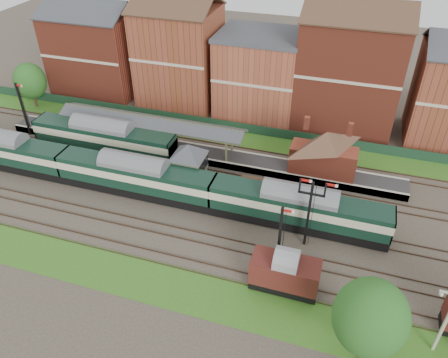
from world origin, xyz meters
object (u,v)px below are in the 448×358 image
(semaphore_bracket, at_px, (310,210))
(dmu_train, at_px, (135,176))
(signal_box, at_px, (189,165))
(goods_van_a, at_px, (285,273))
(platform_railcar, at_px, (104,138))

(semaphore_bracket, xyz_separation_m, dmu_train, (-20.54, 2.50, -2.05))
(signal_box, distance_m, goods_van_a, 18.70)
(dmu_train, height_order, goods_van_a, dmu_train)
(dmu_train, distance_m, goods_van_a, 21.57)
(dmu_train, bearing_deg, goods_van_a, -24.67)
(semaphore_bracket, bearing_deg, dmu_train, 173.06)
(dmu_train, xyz_separation_m, platform_railcar, (-7.87, 6.50, 0.08))
(semaphore_bracket, relative_size, goods_van_a, 1.32)
(semaphore_bracket, bearing_deg, signal_box, 159.08)
(goods_van_a, bearing_deg, dmu_train, 155.33)
(semaphore_bracket, distance_m, platform_railcar, 29.87)
(goods_van_a, bearing_deg, signal_box, 138.99)
(dmu_train, height_order, platform_railcar, platform_railcar)
(signal_box, height_order, platform_railcar, signal_box)
(goods_van_a, bearing_deg, semaphore_bracket, 81.67)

